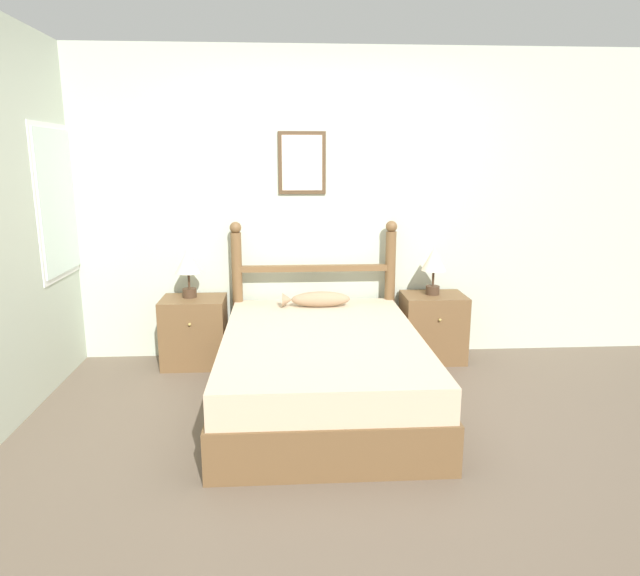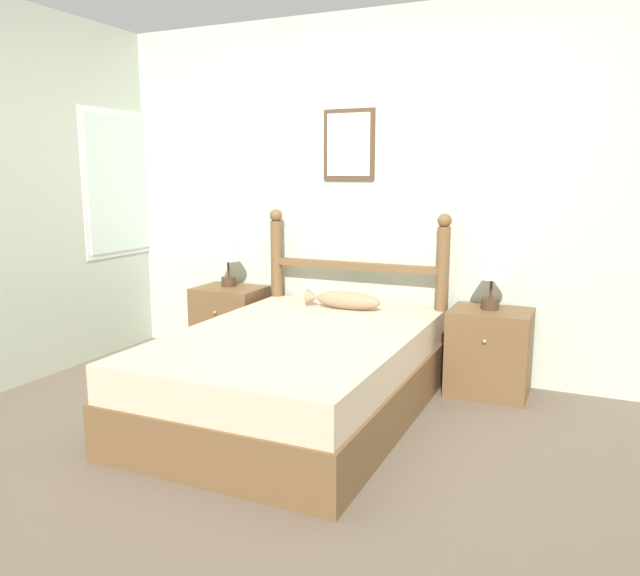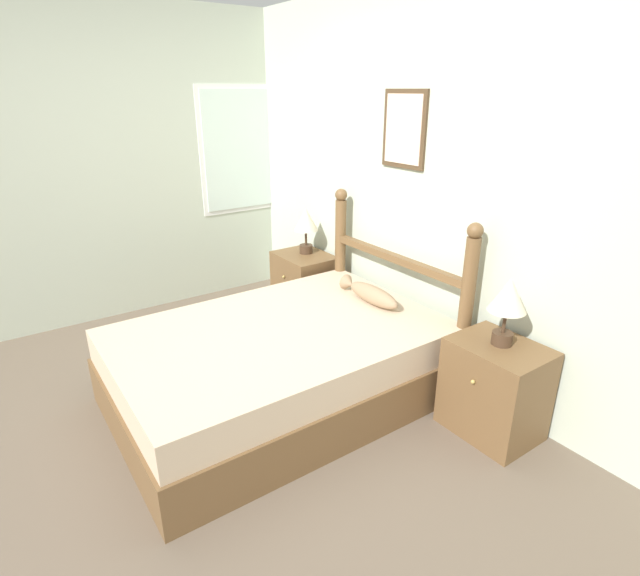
{
  "view_description": "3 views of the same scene",
  "coord_description": "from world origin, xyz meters",
  "px_view_note": "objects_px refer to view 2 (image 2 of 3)",
  "views": [
    {
      "loc": [
        -0.39,
        -3.07,
        1.67
      ],
      "look_at": [
        -0.13,
        1.0,
        0.74
      ],
      "focal_mm": 32.0,
      "sensor_mm": 36.0,
      "label": 1
    },
    {
      "loc": [
        1.45,
        -2.57,
        1.43
      ],
      "look_at": [
        -0.19,
        1.08,
        0.7
      ],
      "focal_mm": 35.0,
      "sensor_mm": 36.0,
      "label": 2
    },
    {
      "loc": [
        2.27,
        -0.75,
        1.88
      ],
      "look_at": [
        -0.24,
        1.01,
        0.66
      ],
      "focal_mm": 28.0,
      "sensor_mm": 36.0,
      "label": 3
    }
  ],
  "objects_px": {
    "nightstand_left": "(230,323)",
    "nightstand_right": "(489,352)",
    "table_lamp_right": "(492,268)",
    "table_lamp_left": "(228,252)",
    "fish_pillow": "(343,300)",
    "bed": "(296,374)"
  },
  "relations": [
    {
      "from": "nightstand_right",
      "to": "table_lamp_right",
      "type": "bearing_deg",
      "value": 125.72
    },
    {
      "from": "nightstand_right",
      "to": "bed",
      "type": "bearing_deg",
      "value": -139.66
    },
    {
      "from": "table_lamp_left",
      "to": "table_lamp_right",
      "type": "distance_m",
      "value": 2.01
    },
    {
      "from": "nightstand_left",
      "to": "table_lamp_right",
      "type": "height_order",
      "value": "table_lamp_right"
    },
    {
      "from": "bed",
      "to": "nightstand_left",
      "type": "distance_m",
      "value": 1.3
    },
    {
      "from": "nightstand_right",
      "to": "nightstand_left",
      "type": "bearing_deg",
      "value": 180.0
    },
    {
      "from": "nightstand_right",
      "to": "table_lamp_right",
      "type": "distance_m",
      "value": 0.55
    },
    {
      "from": "table_lamp_right",
      "to": "fish_pillow",
      "type": "height_order",
      "value": "table_lamp_right"
    },
    {
      "from": "fish_pillow",
      "to": "bed",
      "type": "bearing_deg",
      "value": -90.51
    },
    {
      "from": "bed",
      "to": "table_lamp_left",
      "type": "distance_m",
      "value": 1.47
    },
    {
      "from": "nightstand_left",
      "to": "nightstand_right",
      "type": "distance_m",
      "value": 1.99
    },
    {
      "from": "nightstand_right",
      "to": "table_lamp_left",
      "type": "xyz_separation_m",
      "value": [
        -2.02,
        0.04,
        0.55
      ]
    },
    {
      "from": "table_lamp_left",
      "to": "table_lamp_right",
      "type": "relative_size",
      "value": 1.0
    },
    {
      "from": "table_lamp_left",
      "to": "nightstand_right",
      "type": "bearing_deg",
      "value": -1.15
    },
    {
      "from": "fish_pillow",
      "to": "nightstand_left",
      "type": "bearing_deg",
      "value": 173.67
    },
    {
      "from": "nightstand_right",
      "to": "fish_pillow",
      "type": "bearing_deg",
      "value": -173.59
    },
    {
      "from": "nightstand_right",
      "to": "table_lamp_right",
      "type": "xyz_separation_m",
      "value": [
        -0.01,
        0.02,
        0.55
      ]
    },
    {
      "from": "nightstand_left",
      "to": "table_lamp_left",
      "type": "xyz_separation_m",
      "value": [
        -0.03,
        0.04,
        0.55
      ]
    },
    {
      "from": "nightstand_left",
      "to": "nightstand_right",
      "type": "bearing_deg",
      "value": 0.0
    },
    {
      "from": "bed",
      "to": "table_lamp_right",
      "type": "bearing_deg",
      "value": 41.15
    },
    {
      "from": "nightstand_left",
      "to": "fish_pillow",
      "type": "relative_size",
      "value": 1.04
    },
    {
      "from": "table_lamp_right",
      "to": "bed",
      "type": "bearing_deg",
      "value": -138.85
    }
  ]
}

